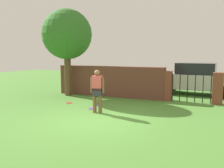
# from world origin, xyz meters

# --- Properties ---
(ground_plane) EXTENTS (40.00, 40.00, 0.00)m
(ground_plane) POSITION_xyz_m (0.00, 0.00, 0.00)
(ground_plane) COLOR #4C8433
(brick_wall) EXTENTS (5.78, 0.50, 1.57)m
(brick_wall) POSITION_xyz_m (-1.50, 4.65, 0.78)
(brick_wall) COLOR brown
(brick_wall) RESTS_ON ground
(tree) EXTENTS (2.60, 2.60, 4.52)m
(tree) POSITION_xyz_m (-3.63, 3.97, 3.19)
(tree) COLOR brown
(tree) RESTS_ON ground
(person) EXTENTS (0.54, 0.27, 1.62)m
(person) POSITION_xyz_m (-0.39, 1.09, 0.90)
(person) COLOR brown
(person) RESTS_ON ground
(fence_gate) EXTENTS (2.66, 0.44, 1.40)m
(fence_gate) POSITION_xyz_m (2.60, 4.65, 0.70)
(fence_gate) COLOR brown
(fence_gate) RESTS_ON ground
(car) EXTENTS (4.26, 2.04, 1.72)m
(car) POSITION_xyz_m (2.56, 7.03, 0.86)
(car) COLOR #B7B7BC
(car) RESTS_ON ground
(frisbee_blue) EXTENTS (0.27, 0.27, 0.02)m
(frisbee_blue) POSITION_xyz_m (-0.99, 2.25, 0.01)
(frisbee_blue) COLOR blue
(frisbee_blue) RESTS_ON ground
(frisbee_purple) EXTENTS (0.27, 0.27, 0.02)m
(frisbee_purple) POSITION_xyz_m (-0.90, 1.59, 0.01)
(frisbee_purple) COLOR purple
(frisbee_purple) RESTS_ON ground
(frisbee_red) EXTENTS (0.27, 0.27, 0.02)m
(frisbee_red) POSITION_xyz_m (-2.41, 2.20, 0.01)
(frisbee_red) COLOR red
(frisbee_red) RESTS_ON ground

